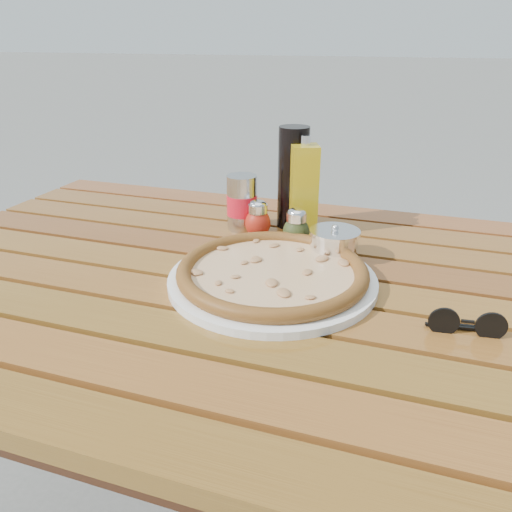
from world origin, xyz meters
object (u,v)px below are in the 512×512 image
(olive_oil_cruet, at_px, (304,190))
(pizza, at_px, (272,271))
(plate, at_px, (272,280))
(dark_bottle, at_px, (293,178))
(oregano_shaker, at_px, (296,228))
(sunglasses, at_px, (467,324))
(table, at_px, (253,312))
(parmesan_tin, at_px, (334,244))
(pepper_shaker, at_px, (258,220))
(soda_can, at_px, (242,203))

(olive_oil_cruet, bearing_deg, pizza, -88.03)
(plate, xyz_separation_m, pizza, (0.00, 0.00, 0.02))
(pizza, bearing_deg, dark_bottle, 98.18)
(oregano_shaker, height_order, sunglasses, oregano_shaker)
(table, xyz_separation_m, parmesan_tin, (0.12, 0.12, 0.11))
(sunglasses, bearing_deg, table, 160.17)
(table, distance_m, pizza, 0.11)
(pizza, height_order, pepper_shaker, pepper_shaker)
(dark_bottle, bearing_deg, table, -90.12)
(dark_bottle, xyz_separation_m, olive_oil_cruet, (0.03, -0.04, -0.01))
(oregano_shaker, xyz_separation_m, parmesan_tin, (0.08, -0.04, -0.01))
(sunglasses, bearing_deg, pizza, 161.49)
(olive_oil_cruet, bearing_deg, dark_bottle, 133.12)
(pepper_shaker, bearing_deg, plate, -65.20)
(parmesan_tin, bearing_deg, sunglasses, -41.14)
(dark_bottle, distance_m, sunglasses, 0.51)
(oregano_shaker, distance_m, olive_oil_cruet, 0.10)
(parmesan_tin, height_order, sunglasses, parmesan_tin)
(sunglasses, bearing_deg, olive_oil_cruet, 128.32)
(dark_bottle, bearing_deg, pizza, -81.82)
(oregano_shaker, xyz_separation_m, dark_bottle, (-0.04, 0.11, 0.07))
(pizza, bearing_deg, plate, 0.00)
(plate, height_order, sunglasses, sunglasses)
(oregano_shaker, height_order, olive_oil_cruet, olive_oil_cruet)
(pizza, distance_m, soda_can, 0.28)
(soda_can, bearing_deg, pizza, -59.22)
(soda_can, bearing_deg, parmesan_tin, -24.54)
(plate, relative_size, dark_bottle, 1.64)
(plate, relative_size, pepper_shaker, 4.39)
(table, bearing_deg, parmesan_tin, 43.56)
(dark_bottle, relative_size, soda_can, 1.83)
(table, height_order, parmesan_tin, parmesan_tin)
(pizza, relative_size, sunglasses, 3.13)
(pepper_shaker, distance_m, dark_bottle, 0.12)
(dark_bottle, relative_size, sunglasses, 2.00)
(oregano_shaker, bearing_deg, sunglasses, -37.50)
(dark_bottle, height_order, sunglasses, dark_bottle)
(table, distance_m, parmesan_tin, 0.20)
(dark_bottle, relative_size, olive_oil_cruet, 1.05)
(table, distance_m, oregano_shaker, 0.20)
(table, xyz_separation_m, dark_bottle, (0.00, 0.27, 0.19))
(sunglasses, bearing_deg, oregano_shaker, 135.76)
(dark_bottle, bearing_deg, sunglasses, -45.13)
(pepper_shaker, relative_size, sunglasses, 0.74)
(pizza, height_order, dark_bottle, dark_bottle)
(olive_oil_cruet, relative_size, sunglasses, 1.91)
(pepper_shaker, distance_m, sunglasses, 0.48)
(parmesan_tin, distance_m, sunglasses, 0.30)
(pizza, xyz_separation_m, pepper_shaker, (-0.09, 0.20, 0.02))
(oregano_shaker, relative_size, dark_bottle, 0.37)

